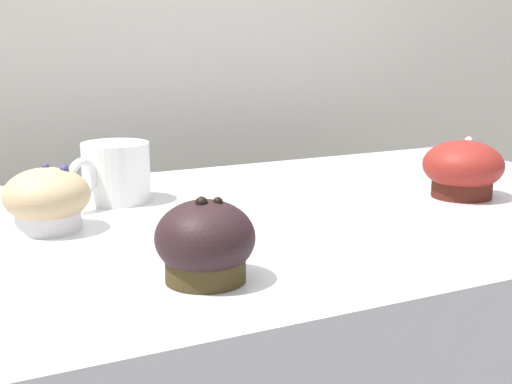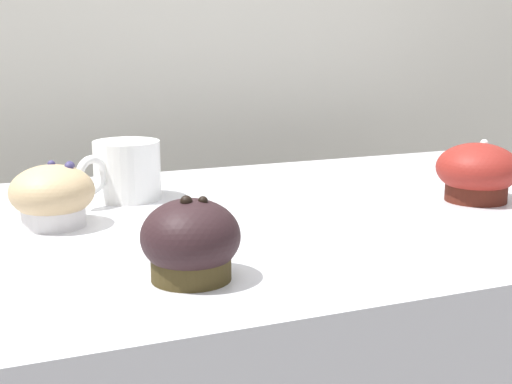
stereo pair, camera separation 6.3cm
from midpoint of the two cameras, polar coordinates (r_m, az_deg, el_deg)
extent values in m
cube|color=beige|center=(1.47, -5.01, 2.25)|extent=(3.20, 0.10, 1.80)
cylinder|color=#491A11|center=(1.01, 18.95, 0.56)|extent=(0.08, 0.08, 0.04)
ellipsoid|color=maroon|center=(1.01, 19.04, 1.81)|extent=(0.11, 0.11, 0.07)
sphere|color=white|center=(1.02, 19.50, 3.69)|extent=(0.01, 0.01, 0.01)
cylinder|color=#3C3117|center=(0.65, -2.47, -5.32)|extent=(0.07, 0.07, 0.04)
ellipsoid|color=black|center=(0.65, -2.49, -3.59)|extent=(0.09, 0.09, 0.07)
sphere|color=black|center=(0.64, -1.45, -0.76)|extent=(0.01, 0.01, 0.01)
sphere|color=black|center=(0.63, -2.78, -0.79)|extent=(0.01, 0.01, 0.01)
cylinder|color=silver|center=(0.85, -13.92, -1.33)|extent=(0.07, 0.07, 0.04)
ellipsoid|color=tan|center=(0.85, -13.99, 0.04)|extent=(0.10, 0.10, 0.06)
sphere|color=navy|center=(0.84, -12.69, 1.95)|extent=(0.01, 0.01, 0.01)
sphere|color=navy|center=(0.85, -14.05, 2.16)|extent=(0.01, 0.01, 0.01)
sphere|color=navy|center=(0.86, -12.67, 2.02)|extent=(0.01, 0.01, 0.01)
cylinder|color=white|center=(0.97, -8.46, 1.73)|extent=(0.09, 0.09, 0.08)
torus|color=white|center=(0.93, -11.16, 1.32)|extent=(0.05, 0.04, 0.05)
cylinder|color=black|center=(0.97, -8.53, 3.81)|extent=(0.08, 0.08, 0.01)
camera|label=1|loc=(0.03, -87.77, 0.50)|focal=50.00mm
camera|label=2|loc=(0.03, 92.23, -0.50)|focal=50.00mm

